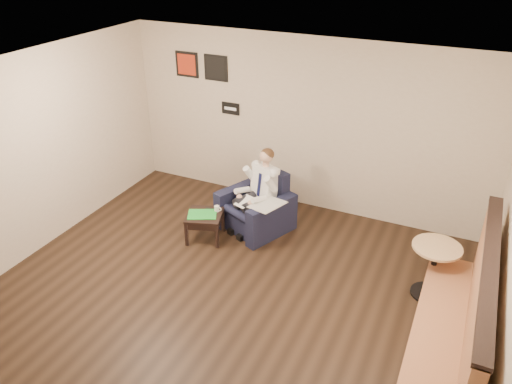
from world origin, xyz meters
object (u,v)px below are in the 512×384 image
at_px(coffee_mug, 217,209).
at_px(cafe_table, 432,271).
at_px(green_folder, 202,214).
at_px(seated_man, 250,196).
at_px(banquette, 448,313).
at_px(smartphone, 210,209).
at_px(side_table, 205,226).
at_px(armchair, 255,203).

height_order(coffee_mug, cafe_table, cafe_table).
height_order(green_folder, cafe_table, cafe_table).
height_order(seated_man, banquette, banquette).
bearing_deg(coffee_mug, smartphone, -179.56).
height_order(green_folder, banquette, banquette).
height_order(side_table, smartphone, smartphone).
xyz_separation_m(armchair, seated_man, (-0.05, -0.11, 0.16)).
distance_m(green_folder, coffee_mug, 0.24).
height_order(green_folder, coffee_mug, coffee_mug).
xyz_separation_m(armchair, cafe_table, (2.70, -0.52, -0.07)).
relative_size(seated_man, banquette, 0.44).
xyz_separation_m(side_table, cafe_table, (3.26, 0.07, 0.16)).
bearing_deg(armchair, seated_man, -90.00).
relative_size(side_table, smartphone, 3.93).
bearing_deg(green_folder, side_table, 51.23).
distance_m(smartphone, cafe_table, 3.26).
height_order(seated_man, side_table, seated_man).
bearing_deg(side_table, smartphone, 90.19).
xyz_separation_m(armchair, coffee_mug, (-0.43, -0.43, 0.02)).
bearing_deg(banquette, smartphone, 160.86).
bearing_deg(smartphone, seated_man, 24.87).
bearing_deg(armchair, banquette, -6.34).
bearing_deg(seated_man, side_table, -113.92).
bearing_deg(seated_man, coffee_mug, -117.11).
xyz_separation_m(smartphone, banquette, (3.52, -1.22, 0.28)).
distance_m(armchair, green_folder, 0.85).
height_order(armchair, seated_man, seated_man).
bearing_deg(coffee_mug, banquette, -19.81).
height_order(armchair, banquette, banquette).
xyz_separation_m(coffee_mug, cafe_table, (3.13, -0.08, -0.09)).
relative_size(armchair, cafe_table, 1.23).
bearing_deg(seated_man, smartphone, -124.69).
bearing_deg(cafe_table, green_folder, -178.28).
bearing_deg(side_table, seated_man, 43.18).
xyz_separation_m(side_table, banquette, (3.52, -1.06, 0.50)).
xyz_separation_m(seated_man, coffee_mug, (-0.39, -0.33, -0.15)).
bearing_deg(armchair, cafe_table, 12.04).
xyz_separation_m(green_folder, cafe_table, (3.28, 0.10, -0.05)).
distance_m(side_table, green_folder, 0.22).
bearing_deg(banquette, armchair, 150.77).
bearing_deg(armchair, green_folder, -110.42).
distance_m(coffee_mug, smartphone, 0.13).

